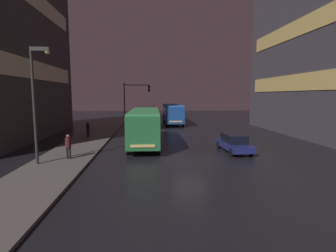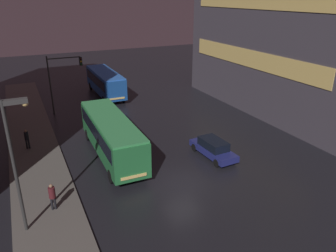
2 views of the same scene
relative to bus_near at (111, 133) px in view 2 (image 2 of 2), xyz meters
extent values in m
plane|color=black|center=(3.26, -6.12, -2.02)|extent=(120.00, 120.00, 0.00)
cube|color=#56514C|center=(-5.74, 3.88, -1.94)|extent=(4.00, 48.00, 0.15)
cube|color=#423D47|center=(21.44, 3.95, 7.72)|extent=(10.00, 24.38, 19.47)
cube|color=#EAC66B|center=(16.49, 3.95, 4.01)|extent=(0.24, 20.72, 1.80)
cube|color=#236B38|center=(0.00, 0.00, -0.19)|extent=(2.78, 10.82, 2.56)
cube|color=black|center=(0.00, 0.00, 0.34)|extent=(2.82, 9.96, 1.10)
cube|color=#399252|center=(0.00, 0.00, 1.17)|extent=(2.72, 10.61, 0.16)
cube|color=#F4CC72|center=(-0.09, -5.41, -1.07)|extent=(1.82, 0.13, 0.20)
cylinder|color=black|center=(1.13, -4.01, -1.52)|extent=(0.27, 1.00, 1.00)
cylinder|color=black|center=(-1.27, -3.97, -1.52)|extent=(0.27, 1.00, 1.00)
cylinder|color=black|center=(1.27, 3.97, -1.52)|extent=(0.27, 1.00, 1.00)
cylinder|color=black|center=(-1.13, 4.01, -1.52)|extent=(0.27, 1.00, 1.00)
cube|color=#194793|center=(4.19, 17.22, -0.25)|extent=(2.62, 10.01, 2.43)
cube|color=black|center=(4.19, 17.22, 0.22)|extent=(2.68, 9.21, 1.10)
cube|color=blue|center=(4.19, 17.22, 1.05)|extent=(2.57, 9.81, 0.16)
cube|color=#F4CC72|center=(4.17, 12.20, -1.07)|extent=(1.81, 0.11, 0.20)
cylinder|color=black|center=(5.37, 13.61, -1.52)|extent=(0.25, 1.00, 1.00)
cylinder|color=black|center=(2.98, 13.62, -1.52)|extent=(0.25, 1.00, 1.00)
cylinder|color=black|center=(5.40, 20.81, -1.52)|extent=(0.25, 1.00, 1.00)
cylinder|color=black|center=(3.01, 20.82, -1.52)|extent=(0.25, 1.00, 1.00)
cube|color=navy|center=(7.34, -3.62, -1.47)|extent=(1.95, 4.63, 0.50)
cube|color=black|center=(7.34, -3.62, -0.88)|extent=(1.58, 2.57, 0.68)
cylinder|color=black|center=(8.20, -5.15, -1.70)|extent=(0.23, 0.65, 0.64)
cylinder|color=black|center=(6.66, -5.23, -1.70)|extent=(0.23, 0.65, 0.64)
cylinder|color=black|center=(8.03, -2.01, -1.70)|extent=(0.23, 0.65, 0.64)
cylinder|color=black|center=(6.49, -2.09, -1.70)|extent=(0.23, 0.65, 0.64)
cylinder|color=black|center=(-5.43, -5.67, -1.45)|extent=(0.14, 0.14, 0.83)
cylinder|color=black|center=(-5.25, -5.67, -1.45)|extent=(0.14, 0.14, 0.83)
cylinder|color=#4C191E|center=(-5.34, -5.67, -0.69)|extent=(0.50, 0.50, 0.70)
sphere|color=#8C664C|center=(-5.34, -5.67, -0.23)|extent=(0.22, 0.22, 0.22)
cylinder|color=black|center=(-6.25, 4.08, -1.46)|extent=(0.14, 0.14, 0.82)
cylinder|color=black|center=(-6.07, 4.08, -1.46)|extent=(0.14, 0.14, 0.82)
cylinder|color=black|center=(-6.16, 4.08, -0.70)|extent=(0.37, 0.37, 0.68)
sphere|color=#8C664C|center=(-6.16, 4.08, -0.25)|extent=(0.22, 0.22, 0.22)
cylinder|color=#2D2D2D|center=(-2.98, 12.50, 1.16)|extent=(0.16, 0.16, 6.36)
cylinder|color=#2D2D2D|center=(-1.26, 12.50, 4.04)|extent=(3.43, 0.12, 0.12)
cube|color=black|center=(0.45, 12.50, 3.54)|extent=(0.30, 0.24, 0.90)
sphere|color=#390706|center=(0.45, 12.36, 3.82)|extent=(0.18, 0.18, 0.18)
sphere|color=gold|center=(0.45, 12.36, 3.54)|extent=(0.18, 0.18, 0.18)
sphere|color=black|center=(0.45, 12.36, 3.26)|extent=(0.18, 0.18, 0.18)
cylinder|color=#2D2D2D|center=(-6.98, -6.93, 1.90)|extent=(0.18, 0.18, 7.53)
cube|color=#383838|center=(-6.38, -6.93, 5.51)|extent=(1.10, 0.36, 0.24)
sphere|color=#F4CC72|center=(-5.98, -6.93, 5.36)|extent=(0.32, 0.32, 0.32)
camera|label=1|loc=(0.35, -24.37, 2.63)|focal=28.00mm
camera|label=2|loc=(-6.18, -23.61, 10.28)|focal=35.00mm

